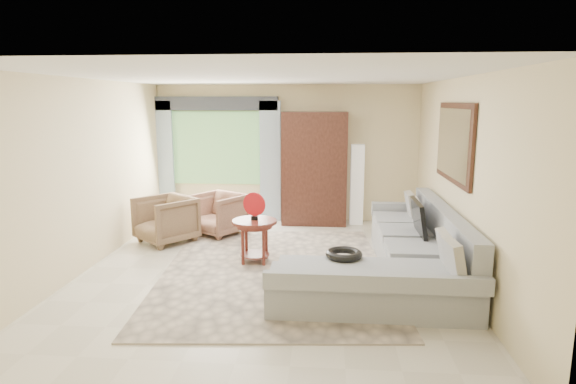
# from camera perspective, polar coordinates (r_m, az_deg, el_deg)

# --- Properties ---
(ground) EXTENTS (6.00, 6.00, 0.00)m
(ground) POSITION_cam_1_polar(r_m,az_deg,el_deg) (6.66, -2.42, -9.44)
(ground) COLOR silver
(ground) RESTS_ON ground
(area_rug) EXTENTS (3.30, 4.22, 0.02)m
(area_rug) POSITION_cam_1_polar(r_m,az_deg,el_deg) (6.65, -1.59, -9.39)
(area_rug) COLOR beige
(area_rug) RESTS_ON ground
(sectional_sofa) EXTENTS (2.30, 3.46, 0.90)m
(sectional_sofa) POSITION_cam_1_polar(r_m,az_deg,el_deg) (6.43, 13.47, -7.82)
(sectional_sofa) COLOR #989BA0
(sectional_sofa) RESTS_ON ground
(tv_screen) EXTENTS (0.14, 0.74, 0.48)m
(tv_screen) POSITION_cam_1_polar(r_m,az_deg,el_deg) (6.82, 15.25, -3.02)
(tv_screen) COLOR black
(tv_screen) RESTS_ON sectional_sofa
(garden_hose) EXTENTS (0.43, 0.43, 0.09)m
(garden_hose) POSITION_cam_1_polar(r_m,az_deg,el_deg) (5.68, 6.65, -7.33)
(garden_hose) COLOR black
(garden_hose) RESTS_ON sectional_sofa
(coffee_table) EXTENTS (0.63, 0.63, 0.63)m
(coffee_table) POSITION_cam_1_polar(r_m,az_deg,el_deg) (6.93, -3.96, -5.76)
(coffee_table) COLOR #451A12
(coffee_table) RESTS_ON ground
(red_disc) EXTENTS (0.33, 0.13, 0.34)m
(red_disc) POSITION_cam_1_polar(r_m,az_deg,el_deg) (6.79, -4.02, -1.46)
(red_disc) COLOR #B21117
(red_disc) RESTS_ON coffee_table
(armchair_left) EXTENTS (1.16, 1.17, 0.76)m
(armchair_left) POSITION_cam_1_polar(r_m,az_deg,el_deg) (8.15, -14.31, -3.19)
(armchair_left) COLOR olive
(armchair_left) RESTS_ON ground
(armchair_right) EXTENTS (1.08, 1.09, 0.73)m
(armchair_right) POSITION_cam_1_polar(r_m,az_deg,el_deg) (8.45, -8.28, -2.60)
(armchair_right) COLOR #9E7056
(armchair_right) RESTS_ON ground
(potted_plant) EXTENTS (0.50, 0.45, 0.51)m
(potted_plant) POSITION_cam_1_polar(r_m,az_deg,el_deg) (9.33, -14.35, -2.22)
(potted_plant) COLOR #999999
(potted_plant) RESTS_ON ground
(armoire) EXTENTS (1.20, 0.55, 2.10)m
(armoire) POSITION_cam_1_polar(r_m,az_deg,el_deg) (9.01, 3.15, 2.78)
(armoire) COLOR black
(armoire) RESTS_ON ground
(floor_lamp) EXTENTS (0.24, 0.24, 1.50)m
(floor_lamp) POSITION_cam_1_polar(r_m,az_deg,el_deg) (9.13, 8.17, 0.89)
(floor_lamp) COLOR silver
(floor_lamp) RESTS_ON ground
(window) EXTENTS (1.80, 0.04, 1.40)m
(window) POSITION_cam_1_polar(r_m,az_deg,el_deg) (9.46, -8.41, 5.20)
(window) COLOR #669E59
(window) RESTS_ON wall_back
(curtain_left) EXTENTS (0.40, 0.08, 2.30)m
(curtain_left) POSITION_cam_1_polar(r_m,az_deg,el_deg) (9.70, -14.55, 3.61)
(curtain_left) COLOR #9EB7CC
(curtain_left) RESTS_ON ground
(curtain_right) EXTENTS (0.40, 0.08, 2.30)m
(curtain_right) POSITION_cam_1_polar(r_m,az_deg,el_deg) (9.22, -2.11, 3.60)
(curtain_right) COLOR #9EB7CC
(curtain_right) RESTS_ON ground
(valance) EXTENTS (2.40, 0.12, 0.26)m
(valance) POSITION_cam_1_polar(r_m,az_deg,el_deg) (9.35, -8.65, 10.35)
(valance) COLOR #1E232D
(valance) RESTS_ON wall_back
(wall_mirror) EXTENTS (0.05, 1.70, 1.05)m
(wall_mirror) POSITION_cam_1_polar(r_m,az_deg,el_deg) (6.78, 19.06, 5.53)
(wall_mirror) COLOR black
(wall_mirror) RESTS_ON wall_right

